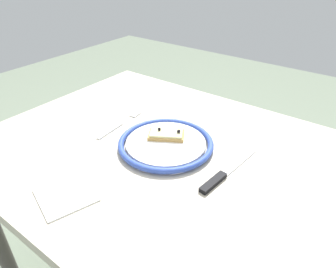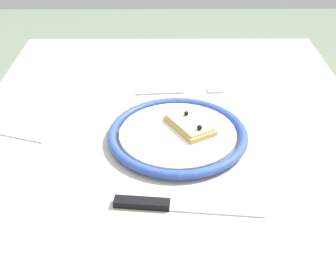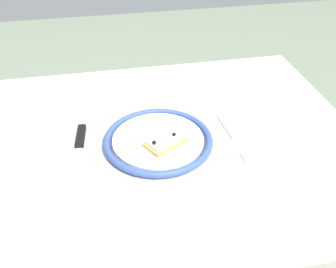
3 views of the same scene
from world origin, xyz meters
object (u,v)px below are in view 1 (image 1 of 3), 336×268
at_px(plate, 166,143).
at_px(pizza_slice_near, 166,134).
at_px(fork, 120,124).
at_px(napkin, 66,195).
at_px(knife, 221,176).
at_px(dining_table, 171,175).

distance_m(plate, pizza_slice_near, 0.03).
relative_size(fork, napkin, 1.64).
bearing_deg(knife, fork, 173.93).
distance_m(pizza_slice_near, knife, 0.22).
bearing_deg(napkin, pizza_slice_near, 81.52).
relative_size(dining_table, plate, 4.04).
bearing_deg(plate, fork, 176.48).
xyz_separation_m(dining_table, pizza_slice_near, (-0.04, 0.04, 0.11)).
bearing_deg(plate, dining_table, -26.21).
relative_size(pizza_slice_near, fork, 0.59).
bearing_deg(pizza_slice_near, plate, -56.78).
bearing_deg(knife, napkin, -133.53).
distance_m(dining_table, plate, 0.10).
bearing_deg(dining_table, napkin, -107.57).
xyz_separation_m(dining_table, plate, (-0.03, 0.01, 0.09)).
xyz_separation_m(fork, napkin, (0.13, -0.31, 0.00)).
bearing_deg(napkin, knife, 46.47).
distance_m(plate, fork, 0.19).
bearing_deg(dining_table, fork, 173.50).
bearing_deg(plate, knife, -8.60).
bearing_deg(napkin, fork, 112.65).
bearing_deg(dining_table, knife, -5.49).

